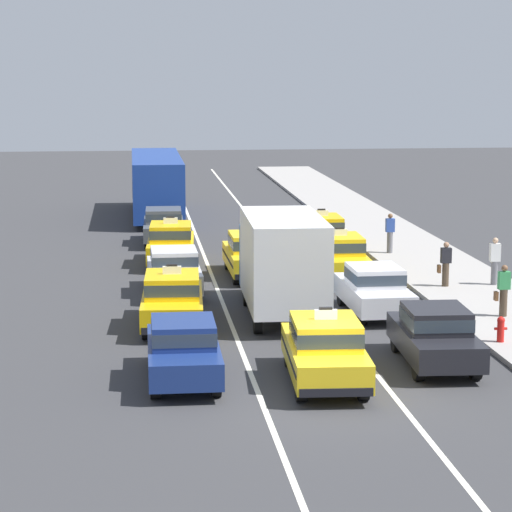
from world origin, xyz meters
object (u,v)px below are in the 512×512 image
at_px(taxi_right_fourth, 321,234).
at_px(pedestrian_near_crosswalk, 495,261).
at_px(taxi_left_second, 172,299).
at_px(box_truck_center_second, 281,260).
at_px(taxi_center_third, 252,254).
at_px(taxi_left_fourth, 171,243).
at_px(taxi_right_third, 339,256).
at_px(sedan_left_nearest, 183,348).
at_px(pedestrian_trailing, 390,233).
at_px(pedestrian_mid_block, 503,291).
at_px(bus_left_sixth, 156,182).
at_px(sedan_left_fifth, 164,225).
at_px(sedan_right_nearest, 435,334).
at_px(pedestrian_by_storefront, 445,264).
at_px(fire_hydrant, 501,328).
at_px(sedan_left_third, 174,270).
at_px(taxi_center_nearest, 325,349).
at_px(sedan_right_second, 374,288).

bearing_deg(taxi_right_fourth, pedestrian_near_crosswalk, -57.74).
height_order(taxi_left_second, box_truck_center_second, box_truck_center_second).
bearing_deg(taxi_left_second, taxi_center_third, 67.38).
distance_m(taxi_left_second, taxi_left_fourth, 10.77).
bearing_deg(taxi_right_third, taxi_left_second, -132.61).
relative_size(sedan_left_nearest, taxi_right_third, 0.94).
bearing_deg(pedestrian_trailing, pedestrian_mid_block, -86.45).
bearing_deg(bus_left_sixth, pedestrian_near_crosswalk, -60.79).
distance_m(taxi_left_second, sedan_left_fifth, 16.12).
bearing_deg(bus_left_sixth, taxi_right_fourth, -62.76).
height_order(sedan_left_nearest, sedan_right_nearest, same).
bearing_deg(pedestrian_mid_block, pedestrian_by_storefront, 95.27).
height_order(taxi_left_fourth, bus_left_sixth, bus_left_sixth).
bearing_deg(fire_hydrant, sedan_left_nearest, -165.04).
bearing_deg(taxi_center_third, sedan_left_nearest, -103.24).
xyz_separation_m(sedan_left_third, taxi_left_fourth, (0.11, 5.74, 0.03)).
bearing_deg(box_truck_center_second, pedestrian_trailing, 60.06).
distance_m(sedan_left_nearest, sedan_left_third, 10.87).
bearing_deg(pedestrian_trailing, fire_hydrant, -91.51).
bearing_deg(sedan_right_nearest, taxi_center_nearest, -157.49).
relative_size(bus_left_sixth, taxi_right_fourth, 2.44).
distance_m(sedan_left_third, bus_left_sixth, 20.12).
xyz_separation_m(taxi_left_fourth, taxi_right_fourth, (6.33, 1.63, 0.00)).
height_order(box_truck_center_second, sedan_right_second, box_truck_center_second).
bearing_deg(taxi_left_fourth, sedan_left_fifth, 91.39).
height_order(pedestrian_mid_block, pedestrian_by_storefront, pedestrian_mid_block).
bearing_deg(pedestrian_by_storefront, sedan_left_fifth, 129.50).
height_order(sedan_left_nearest, sedan_left_fifth, same).
height_order(bus_left_sixth, fire_hydrant, bus_left_sixth).
bearing_deg(sedan_right_second, pedestrian_trailing, 74.08).
height_order(sedan_right_nearest, pedestrian_mid_block, pedestrian_mid_block).
bearing_deg(taxi_right_fourth, fire_hydrant, -81.41).
distance_m(sedan_left_third, fire_hydrant, 12.23).
height_order(taxi_left_second, pedestrian_near_crosswalk, taxi_left_second).
relative_size(sedan_left_fifth, bus_left_sixth, 0.39).
distance_m(box_truck_center_second, sedan_right_nearest, 7.20).
bearing_deg(sedan_left_nearest, taxi_right_fourth, 70.01).
height_order(taxi_right_third, pedestrian_mid_block, taxi_right_third).
bearing_deg(pedestrian_near_crosswalk, fire_hydrant, -107.35).
xyz_separation_m(taxi_left_second, sedan_left_fifth, (0.22, 16.11, -0.03)).
bearing_deg(sedan_left_third, taxi_center_nearest, -73.97).
xyz_separation_m(taxi_left_fourth, pedestrian_mid_block, (9.86, -11.06, 0.08)).
bearing_deg(taxi_right_third, taxi_center_nearest, -102.16).
height_order(sedan_right_nearest, pedestrian_trailing, pedestrian_trailing).
distance_m(taxi_center_nearest, pedestrian_by_storefront, 12.60).
bearing_deg(bus_left_sixth, pedestrian_trailing, -55.20).
bearing_deg(pedestrian_mid_block, pedestrian_near_crosswalk, 74.37).
bearing_deg(sedan_right_nearest, pedestrian_mid_block, 53.87).
distance_m(sedan_left_fifth, pedestrian_near_crosswalk, 16.17).
bearing_deg(sedan_right_second, pedestrian_by_storefront, 46.50).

